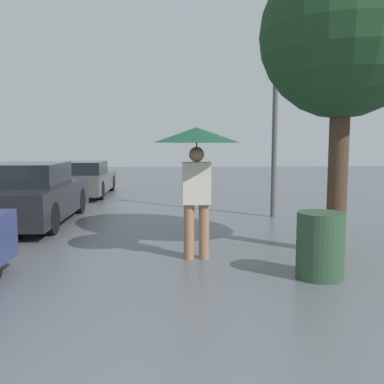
# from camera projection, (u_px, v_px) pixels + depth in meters

# --- Properties ---
(pedestrian) EXTENTS (1.23, 1.23, 1.91)m
(pedestrian) POSITION_uv_depth(u_px,v_px,m) (197.00, 150.00, 6.09)
(pedestrian) COLOR #9E7051
(pedestrian) RESTS_ON ground_plane
(parked_car_middle) EXTENTS (1.72, 4.02, 1.28)m
(parked_car_middle) POSITION_uv_depth(u_px,v_px,m) (29.00, 195.00, 9.02)
(parked_car_middle) COLOR black
(parked_car_middle) RESTS_ON ground_plane
(parked_car_farthest) EXTENTS (1.73, 3.99, 1.11)m
(parked_car_farthest) POSITION_uv_depth(u_px,v_px,m) (82.00, 179.00, 13.94)
(parked_car_farthest) COLOR #4C514C
(parked_car_farthest) RESTS_ON ground_plane
(tree) EXTENTS (2.44, 2.44, 4.48)m
(tree) POSITION_uv_depth(u_px,v_px,m) (343.00, 36.00, 6.24)
(tree) COLOR #473323
(tree) RESTS_ON ground_plane
(street_lamp) EXTENTS (0.25, 0.25, 4.31)m
(street_lamp) POSITION_uv_depth(u_px,v_px,m) (275.00, 107.00, 9.59)
(street_lamp) COLOR #515456
(street_lamp) RESTS_ON ground_plane
(trash_bin) EXTENTS (0.59, 0.59, 0.83)m
(trash_bin) POSITION_uv_depth(u_px,v_px,m) (320.00, 245.00, 5.33)
(trash_bin) COLOR #2D4C33
(trash_bin) RESTS_ON ground_plane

